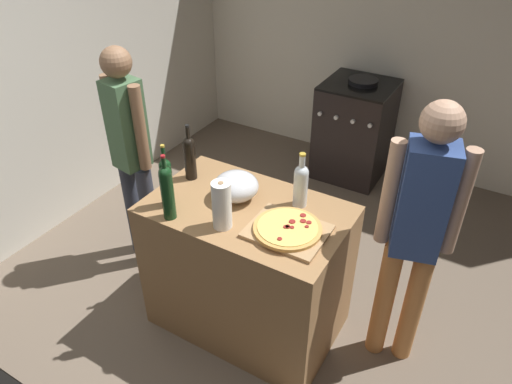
% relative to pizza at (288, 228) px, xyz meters
% --- Properties ---
extents(ground_plane, '(4.46, 3.80, 0.02)m').
position_rel_pizza_xyz_m(ground_plane, '(-0.26, 0.91, -0.95)').
color(ground_plane, '#6B5B4C').
extents(kitchen_wall_rear, '(4.46, 0.10, 2.60)m').
position_rel_pizza_xyz_m(kitchen_wall_rear, '(-0.26, 2.55, 0.36)').
color(kitchen_wall_rear, silver).
rests_on(kitchen_wall_rear, ground_plane).
extents(kitchen_wall_left, '(0.10, 3.80, 2.60)m').
position_rel_pizza_xyz_m(kitchen_wall_left, '(-2.24, 0.91, 0.36)').
color(kitchen_wall_left, silver).
rests_on(kitchen_wall_left, ground_plane).
extents(counter, '(1.12, 0.69, 0.91)m').
position_rel_pizza_xyz_m(counter, '(-0.29, 0.08, -0.48)').
color(counter, '#9E7247').
rests_on(counter, ground_plane).
extents(cutting_board, '(0.40, 0.32, 0.02)m').
position_rel_pizza_xyz_m(cutting_board, '(-0.00, -0.00, -0.02)').
color(cutting_board, tan).
rests_on(cutting_board, counter).
extents(pizza, '(0.36, 0.36, 0.03)m').
position_rel_pizza_xyz_m(pizza, '(0.00, 0.00, 0.00)').
color(pizza, tan).
rests_on(pizza, cutting_board).
extents(mixing_bowl, '(0.26, 0.26, 0.16)m').
position_rel_pizza_xyz_m(mixing_bowl, '(-0.40, 0.13, 0.05)').
color(mixing_bowl, '#B2B2B7').
rests_on(mixing_bowl, counter).
extents(paper_towel_roll, '(0.10, 0.10, 0.27)m').
position_rel_pizza_xyz_m(paper_towel_roll, '(-0.32, -0.12, 0.10)').
color(paper_towel_roll, white).
rests_on(paper_towel_roll, counter).
extents(wine_bottle_dark, '(0.07, 0.07, 0.38)m').
position_rel_pizza_xyz_m(wine_bottle_dark, '(-0.61, -0.20, 0.14)').
color(wine_bottle_dark, '#143819').
rests_on(wine_bottle_dark, counter).
extents(wine_bottle_green, '(0.07, 0.07, 0.38)m').
position_rel_pizza_xyz_m(wine_bottle_green, '(-0.68, -0.11, 0.13)').
color(wine_bottle_green, '#143819').
rests_on(wine_bottle_green, counter).
extents(wine_bottle_clear, '(0.07, 0.07, 0.35)m').
position_rel_pizza_xyz_m(wine_bottle_clear, '(-0.75, 0.18, 0.12)').
color(wine_bottle_clear, black).
rests_on(wine_bottle_clear, counter).
extents(wine_bottle_amber, '(0.08, 0.08, 0.33)m').
position_rel_pizza_xyz_m(wine_bottle_amber, '(-0.06, 0.26, 0.11)').
color(wine_bottle_amber, silver).
rests_on(wine_bottle_amber, counter).
extents(stove, '(0.61, 0.63, 0.95)m').
position_rel_pizza_xyz_m(stove, '(-0.39, 2.15, -0.48)').
color(stove, black).
rests_on(stove, ground_plane).
extents(person_in_stripes, '(0.35, 0.23, 1.60)m').
position_rel_pizza_xyz_m(person_in_stripes, '(-1.30, 0.24, -0.03)').
color(person_in_stripes, '#383D4C').
rests_on(person_in_stripes, ground_plane).
extents(person_in_red, '(0.39, 0.25, 1.64)m').
position_rel_pizza_xyz_m(person_in_red, '(0.57, 0.31, 0.02)').
color(person_in_red, '#D88C4C').
rests_on(person_in_red, ground_plane).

